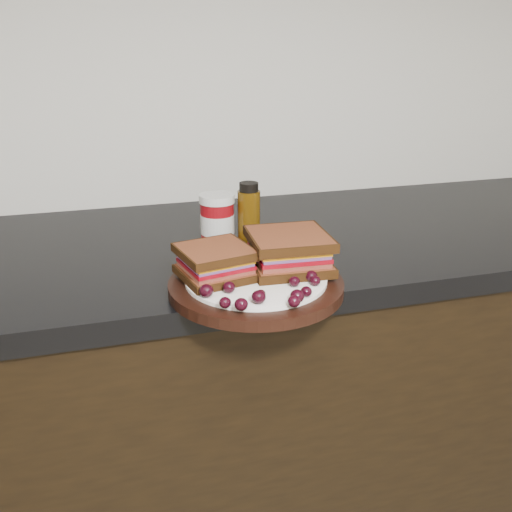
% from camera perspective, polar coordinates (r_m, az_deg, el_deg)
% --- Properties ---
extents(wall_back, '(4.00, 0.01, 2.70)m').
position_cam_1_polar(wall_back, '(1.36, -18.14, 22.99)').
color(wall_back, white).
rests_on(wall_back, ground_plane).
extents(base_cabinets, '(3.96, 0.58, 0.86)m').
position_cam_1_polar(base_cabinets, '(1.36, -13.78, -18.49)').
color(base_cabinets, black).
rests_on(base_cabinets, ground_plane).
extents(countertop, '(3.98, 0.60, 0.04)m').
position_cam_1_polar(countertop, '(1.13, -15.73, -0.53)').
color(countertop, black).
rests_on(countertop, base_cabinets).
extents(plate, '(0.28, 0.28, 0.02)m').
position_cam_1_polar(plate, '(0.91, 0.00, -2.99)').
color(plate, black).
rests_on(plate, countertop).
extents(sandwich_left, '(0.13, 0.13, 0.05)m').
position_cam_1_polar(sandwich_left, '(0.90, -4.09, -0.64)').
color(sandwich_left, brown).
rests_on(sandwich_left, plate).
extents(sandwich_right, '(0.14, 0.14, 0.06)m').
position_cam_1_polar(sandwich_right, '(0.94, 3.29, 0.50)').
color(sandwich_right, brown).
rests_on(sandwich_right, plate).
extents(grape_0, '(0.02, 0.02, 0.02)m').
position_cam_1_polar(grape_0, '(0.84, -5.00, -3.48)').
color(grape_0, black).
rests_on(grape_0, plate).
extents(grape_1, '(0.02, 0.02, 0.02)m').
position_cam_1_polar(grape_1, '(0.85, -2.72, -3.13)').
color(grape_1, black).
rests_on(grape_1, plate).
extents(grape_2, '(0.02, 0.02, 0.02)m').
position_cam_1_polar(grape_2, '(0.80, -3.11, -4.67)').
color(grape_2, black).
rests_on(grape_2, plate).
extents(grape_3, '(0.02, 0.02, 0.02)m').
position_cam_1_polar(grape_3, '(0.80, -1.49, -4.86)').
color(grape_3, black).
rests_on(grape_3, plate).
extents(grape_4, '(0.02, 0.02, 0.02)m').
position_cam_1_polar(grape_4, '(0.82, 0.27, -4.12)').
color(grape_4, black).
rests_on(grape_4, plate).
extents(grape_5, '(0.01, 0.01, 0.01)m').
position_cam_1_polar(grape_5, '(0.83, 0.48, -3.83)').
color(grape_5, black).
rests_on(grape_5, plate).
extents(grape_6, '(0.02, 0.02, 0.02)m').
position_cam_1_polar(grape_6, '(0.81, 3.82, -4.54)').
color(grape_6, black).
rests_on(grape_6, plate).
extents(grape_7, '(0.02, 0.02, 0.02)m').
position_cam_1_polar(grape_7, '(0.82, 4.14, -4.01)').
color(grape_7, black).
rests_on(grape_7, plate).
extents(grape_8, '(0.02, 0.02, 0.02)m').
position_cam_1_polar(grape_8, '(0.84, 5.04, -3.57)').
color(grape_8, black).
rests_on(grape_8, plate).
extents(grape_9, '(0.02, 0.02, 0.02)m').
position_cam_1_polar(grape_9, '(0.87, 3.86, -2.56)').
color(grape_9, black).
rests_on(grape_9, plate).
extents(grape_10, '(0.02, 0.02, 0.02)m').
position_cam_1_polar(grape_10, '(0.88, 5.94, -2.48)').
color(grape_10, black).
rests_on(grape_10, plate).
extents(grape_11, '(0.02, 0.02, 0.02)m').
position_cam_1_polar(grape_11, '(0.89, 5.55, -2.00)').
color(grape_11, black).
rests_on(grape_11, plate).
extents(grape_12, '(0.02, 0.02, 0.02)m').
position_cam_1_polar(grape_12, '(0.91, 5.97, -1.63)').
color(grape_12, black).
rests_on(grape_12, plate).
extents(grape_13, '(0.02, 0.02, 0.02)m').
position_cam_1_polar(grape_13, '(0.95, 4.75, -0.66)').
color(grape_13, black).
rests_on(grape_13, plate).
extents(grape_14, '(0.02, 0.02, 0.02)m').
position_cam_1_polar(grape_14, '(0.96, 4.40, -0.30)').
color(grape_14, black).
rests_on(grape_14, plate).
extents(grape_15, '(0.02, 0.02, 0.02)m').
position_cam_1_polar(grape_15, '(0.94, 3.10, -0.71)').
color(grape_15, black).
rests_on(grape_15, plate).
extents(grape_16, '(0.02, 0.02, 0.02)m').
position_cam_1_polar(grape_16, '(0.94, -2.74, -0.75)').
color(grape_16, black).
rests_on(grape_16, plate).
extents(grape_17, '(0.02, 0.02, 0.02)m').
position_cam_1_polar(grape_17, '(0.93, -3.23, -1.00)').
color(grape_17, black).
rests_on(grape_17, plate).
extents(grape_18, '(0.02, 0.02, 0.02)m').
position_cam_1_polar(grape_18, '(0.92, -4.95, -1.10)').
color(grape_18, black).
rests_on(grape_18, plate).
extents(grape_19, '(0.02, 0.02, 0.02)m').
position_cam_1_polar(grape_19, '(0.91, -4.80, -1.57)').
color(grape_19, black).
rests_on(grape_19, plate).
extents(grape_20, '(0.02, 0.02, 0.02)m').
position_cam_1_polar(grape_20, '(0.89, -3.96, -2.10)').
color(grape_20, black).
rests_on(grape_20, plate).
extents(grape_21, '(0.02, 0.02, 0.01)m').
position_cam_1_polar(grape_21, '(0.88, -3.36, -2.41)').
color(grape_21, black).
rests_on(grape_21, plate).
extents(grape_22, '(0.01, 0.01, 0.01)m').
position_cam_1_polar(grape_22, '(0.92, -3.20, -1.26)').
color(grape_22, black).
rests_on(grape_22, plate).
extents(grape_23, '(0.02, 0.02, 0.02)m').
position_cam_1_polar(grape_23, '(0.93, -5.08, -1.15)').
color(grape_23, black).
rests_on(grape_23, plate).
extents(grape_24, '(0.02, 0.02, 0.02)m').
position_cam_1_polar(grape_24, '(0.90, -5.16, -1.89)').
color(grape_24, black).
rests_on(grape_24, plate).
extents(condiment_jar, '(0.08, 0.08, 0.10)m').
position_cam_1_polar(condiment_jar, '(1.11, -3.88, 3.63)').
color(condiment_jar, maroon).
rests_on(condiment_jar, countertop).
extents(oil_bottle, '(0.06, 0.06, 0.12)m').
position_cam_1_polar(oil_bottle, '(1.11, -0.72, 4.27)').
color(oil_bottle, '#4A2F07').
rests_on(oil_bottle, countertop).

